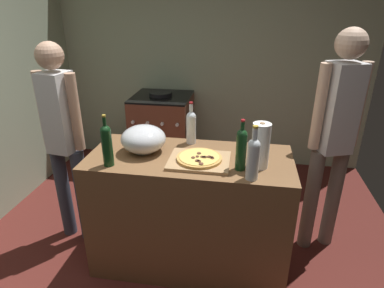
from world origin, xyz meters
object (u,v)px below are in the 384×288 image
wine_bottle_clear (191,126)px  stove (163,133)px  person_in_stripes (63,136)px  person_in_red (335,132)px  wine_bottle_green (107,144)px  wine_bottle_amber (241,148)px  wine_bottle_dark (253,157)px  mixing_bowl (143,139)px  paper_towel_roll (260,146)px  pizza (199,158)px

wine_bottle_clear → stove: (-0.55, 1.25, -0.59)m
person_in_stripes → person_in_red: 2.03m
wine_bottle_clear → wine_bottle_green: 0.64m
wine_bottle_amber → person_in_stripes: (-1.36, 0.27, -0.12)m
wine_bottle_dark → wine_bottle_amber: wine_bottle_dark is taller
mixing_bowl → wine_bottle_green: bearing=-124.4°
paper_towel_roll → person_in_red: person_in_red is taller
wine_bottle_green → person_in_stripes: bearing=145.6°
wine_bottle_dark → stove: size_ratio=0.36×
pizza → paper_towel_roll: size_ratio=1.01×
paper_towel_roll → stove: size_ratio=0.32×
wine_bottle_green → wine_bottle_dark: (0.91, -0.03, -0.01)m
wine_bottle_dark → wine_bottle_amber: 0.13m
wine_bottle_green → person_in_red: person_in_red is taller
paper_towel_roll → wine_bottle_green: (-0.96, -0.14, 0.00)m
mixing_bowl → person_in_stripes: (-0.68, 0.12, -0.07)m
pizza → wine_bottle_clear: bearing=108.9°
wine_bottle_dark → person_in_stripes: (-1.43, 0.38, -0.12)m
mixing_bowl → person_in_red: size_ratio=0.18×
wine_bottle_green → person_in_red: bearing=20.9°
paper_towel_roll → person_in_stripes: 1.49m
wine_bottle_dark → person_in_stripes: bearing=165.0°
stove → mixing_bowl: bearing=-80.4°
wine_bottle_amber → stove: size_ratio=0.35×
paper_towel_roll → person_in_stripes: person_in_stripes is taller
paper_towel_roll → wine_bottle_clear: 0.58m
wine_bottle_clear → wine_bottle_amber: (0.37, -0.37, 0.01)m
wine_bottle_dark → stove: 2.08m
wine_bottle_amber → mixing_bowl: bearing=166.9°
mixing_bowl → wine_bottle_dark: size_ratio=0.93×
wine_bottle_dark → wine_bottle_clear: bearing=133.3°
person_in_stripes → wine_bottle_clear: bearing=5.4°
mixing_bowl → person_in_red: 1.38m
wine_bottle_green → stove: wine_bottle_green is taller
pizza → stove: 1.76m
mixing_bowl → wine_bottle_green: 0.29m
stove → wine_bottle_clear: bearing=-66.4°
wine_bottle_clear → person_in_red: (1.04, 0.13, -0.03)m
paper_towel_roll → wine_bottle_amber: bearing=-154.4°
wine_bottle_amber → person_in_red: (0.66, 0.49, -0.05)m
wine_bottle_clear → wine_bottle_dark: 0.65m
person_in_stripes → person_in_red: (2.02, 0.22, 0.08)m
pizza → wine_bottle_clear: 0.34m
person_in_stripes → wine_bottle_dark: bearing=-15.0°
stove → person_in_red: bearing=-35.3°
mixing_bowl → pizza: bearing=-14.0°
wine_bottle_dark → person_in_stripes: 1.48m
wine_bottle_dark → wine_bottle_green: bearing=178.2°
wine_bottle_amber → wine_bottle_clear: bearing=135.7°
mixing_bowl → paper_towel_roll: 0.80m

